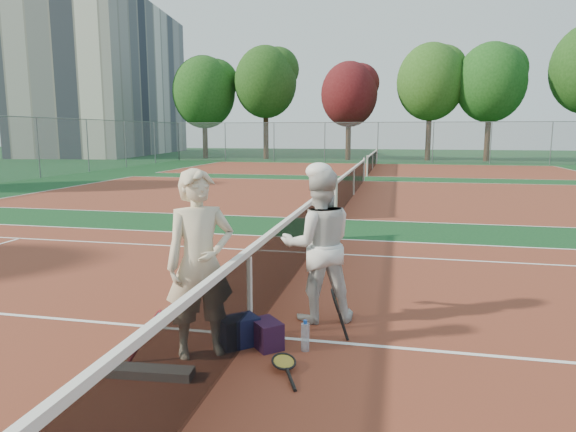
{
  "coord_description": "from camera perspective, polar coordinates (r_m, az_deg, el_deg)",
  "views": [
    {
      "loc": [
        1.58,
        -5.31,
        2.29
      ],
      "look_at": [
        0.0,
        2.04,
        1.05
      ],
      "focal_mm": 32.0,
      "sensor_mm": 36.0,
      "label": 1
    }
  ],
  "objects": [
    {
      "name": "court_main",
      "position": [
        5.99,
        -4.23,
        -13.09
      ],
      "size": [
        23.77,
        10.97,
        0.01
      ],
      "primitive_type": "cube",
      "color": "maroon",
      "rests_on": "ground"
    },
    {
      "name": "tree_back_0",
      "position": [
        46.01,
        -9.32,
        13.39
      ],
      "size": [
        5.37,
        5.37,
        8.74
      ],
      "color": "#382314",
      "rests_on": "ground"
    },
    {
      "name": "sports_bag_navy",
      "position": [
        5.69,
        -5.53,
        -12.65
      ],
      "size": [
        0.48,
        0.48,
        0.32
      ],
      "primitive_type": "cube",
      "rotation": [
        0.0,
        0.0,
        0.74
      ],
      "color": "black",
      "rests_on": "ground"
    },
    {
      "name": "player_a",
      "position": [
        5.29,
        -9.73,
        -5.26
      ],
      "size": [
        0.84,
        0.78,
        1.93
      ],
      "primitive_type": "imported",
      "rotation": [
        0.0,
        0.0,
        0.59
      ],
      "color": "beige",
      "rests_on": "ground"
    },
    {
      "name": "net_far_b",
      "position": [
        32.4,
        9.38,
        6.06
      ],
      "size": [
        0.1,
        10.98,
        1.02
      ],
      "primitive_type": null,
      "color": "black",
      "rests_on": "ground"
    },
    {
      "name": "racket_spare",
      "position": [
        5.19,
        -0.47,
        -16.1
      ],
      "size": [
        0.5,
        0.66,
        0.11
      ],
      "primitive_type": null,
      "rotation": [
        0.0,
        0.0,
        2.01
      ],
      "color": "black",
      "rests_on": "ground"
    },
    {
      "name": "tree_back_4",
      "position": [
        43.55,
        21.6,
        13.61
      ],
      "size": [
        5.28,
        5.28,
        9.07
      ],
      "color": "#382314",
      "rests_on": "ground"
    },
    {
      "name": "fence_back",
      "position": [
        39.35,
        9.94,
        8.04
      ],
      "size": [
        32.0,
        0.06,
        3.0
      ],
      "primitive_type": null,
      "color": "slate",
      "rests_on": "ground"
    },
    {
      "name": "ground",
      "position": [
        5.99,
        -4.23,
        -13.12
      ],
      "size": [
        130.0,
        130.0,
        0.0
      ],
      "primitive_type": "plane",
      "color": "#0F3919",
      "rests_on": "ground"
    },
    {
      "name": "net_far_a",
      "position": [
        18.96,
        7.32,
        3.88
      ],
      "size": [
        0.1,
        10.98,
        1.02
      ],
      "primitive_type": null,
      "color": "black",
      "rests_on": "ground"
    },
    {
      "name": "racket_black_held",
      "position": [
        5.77,
        5.26,
        -10.93
      ],
      "size": [
        0.25,
        0.3,
        0.58
      ],
      "primitive_type": null,
      "rotation": [
        0.0,
        0.0,
        3.3
      ],
      "color": "black",
      "rests_on": "ground"
    },
    {
      "name": "net_cover_canvas",
      "position": [
        5.23,
        -15.16,
        -16.4
      ],
      "size": [
        0.86,
        0.26,
        0.09
      ],
      "primitive_type": "cube",
      "rotation": [
        0.0,
        0.0,
        0.08
      ],
      "color": "#605A57",
      "rests_on": "ground"
    },
    {
      "name": "player_b",
      "position": [
        6.22,
        3.39,
        -3.24
      ],
      "size": [
        1.09,
        0.96,
        1.87
      ],
      "primitive_type": "imported",
      "rotation": [
        0.0,
        0.0,
        3.47
      ],
      "color": "silver",
      "rests_on": "ground"
    },
    {
      "name": "water_bottle",
      "position": [
        5.55,
        1.92,
        -13.32
      ],
      "size": [
        0.09,
        0.09,
        0.3
      ],
      "primitive_type": "cylinder",
      "color": "silver",
      "rests_on": "ground"
    },
    {
      "name": "court_far_a",
      "position": [
        19.01,
        7.29,
        2.36
      ],
      "size": [
        23.77,
        10.97,
        0.01
      ],
      "primitive_type": "cube",
      "color": "maroon",
      "rests_on": "ground"
    },
    {
      "name": "net_main",
      "position": [
        5.82,
        -4.29,
        -8.47
      ],
      "size": [
        0.1,
        10.98,
        1.02
      ],
      "primitive_type": null,
      "color": "black",
      "rests_on": "ground"
    },
    {
      "name": "tree_back_3",
      "position": [
        43.47,
        15.57,
        14.13
      ],
      "size": [
        5.29,
        5.29,
        9.24
      ],
      "color": "#382314",
      "rests_on": "ground"
    },
    {
      "name": "court_far_b",
      "position": [
        32.43,
        9.36,
        5.17
      ],
      "size": [
        23.77,
        10.97,
        0.01
      ],
      "primitive_type": "cube",
      "color": "maroon",
      "rests_on": "ground"
    },
    {
      "name": "sports_bag_purple",
      "position": [
        5.63,
        -2.41,
        -12.98
      ],
      "size": [
        0.43,
        0.44,
        0.3
      ],
      "primitive_type": "cube",
      "rotation": [
        0.0,
        0.0,
        -0.85
      ],
      "color": "black",
      "rests_on": "ground"
    },
    {
      "name": "tree_back_1",
      "position": [
        44.47,
        -2.51,
        14.61
      ],
      "size": [
        5.21,
        5.21,
        9.41
      ],
      "color": "#382314",
      "rests_on": "ground"
    },
    {
      "name": "tree_back_maroon",
      "position": [
        42.92,
        6.8,
        13.25
      ],
      "size": [
        4.56,
        4.56,
        7.91
      ],
      "color": "#382314",
      "rests_on": "ground"
    },
    {
      "name": "apartment_block",
      "position": [
        57.74,
        -19.33,
        14.0
      ],
      "size": [
        12.96,
        23.18,
        15.0
      ],
      "primitive_type": "cube",
      "rotation": [
        0.0,
        0.0,
        0.14
      ],
      "color": "beige",
      "rests_on": "ground"
    },
    {
      "name": "racket_red",
      "position": [
        5.45,
        -14.65,
        -12.8
      ],
      "size": [
        0.43,
        0.4,
        0.52
      ],
      "primitive_type": null,
      "rotation": [
        0.0,
        0.0,
        0.46
      ],
      "color": "maroon",
      "rests_on": "ground"
    }
  ]
}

